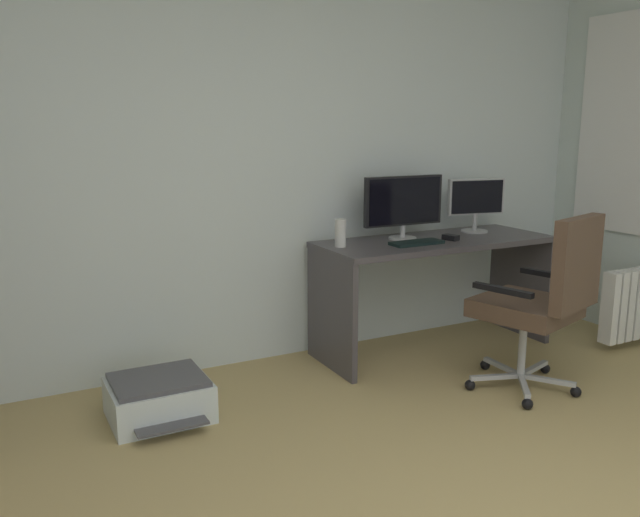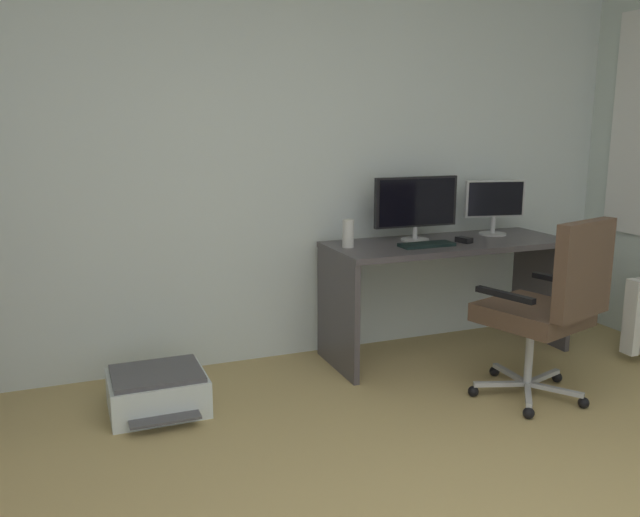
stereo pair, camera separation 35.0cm
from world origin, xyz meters
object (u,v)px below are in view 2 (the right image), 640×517
at_px(computer_mouse, 464,240).
at_px(desktop_speaker, 348,233).
at_px(desk, 447,271).
at_px(monitor_secondary, 494,202).
at_px(monitor_main, 416,204).
at_px(office_chair, 549,303).
at_px(keyboard, 427,245).
at_px(printer, 158,391).

xyz_separation_m(computer_mouse, desktop_speaker, (-0.74, 0.12, 0.07)).
height_order(desk, monitor_secondary, monitor_secondary).
xyz_separation_m(monitor_secondary, computer_mouse, (-0.34, -0.17, -0.20)).
height_order(monitor_main, office_chair, monitor_main).
distance_m(monitor_main, desktop_speaker, 0.51).
distance_m(desk, office_chair, 0.86).
relative_size(monitor_secondary, office_chair, 0.41).
xyz_separation_m(monitor_main, keyboard, (-0.03, -0.20, -0.22)).
bearing_deg(printer, monitor_secondary, 7.56).
relative_size(office_chair, printer, 2.02).
bearing_deg(computer_mouse, desktop_speaker, 154.79).
relative_size(desk, desktop_speaker, 9.19).
xyz_separation_m(keyboard, office_chair, (0.30, -0.76, -0.20)).
bearing_deg(keyboard, computer_mouse, 4.13).
distance_m(desk, monitor_main, 0.48).
bearing_deg(office_chair, monitor_main, 105.70).
distance_m(monitor_secondary, office_chair, 1.09).
bearing_deg(desk, office_chair, -84.50).
height_order(monitor_main, computer_mouse, monitor_main).
height_order(monitor_main, printer, monitor_main).
distance_m(desk, desktop_speaker, 0.73).
bearing_deg(computer_mouse, monitor_main, 130.13).
xyz_separation_m(computer_mouse, office_chair, (0.02, -0.78, -0.21)).
relative_size(monitor_main, office_chair, 0.56).
relative_size(desktop_speaker, printer, 0.34).
height_order(keyboard, desktop_speaker, desktop_speaker).
bearing_deg(desktop_speaker, desk, -4.31).
bearing_deg(desk, monitor_secondary, 13.54).
distance_m(monitor_main, monitor_secondary, 0.60).
xyz_separation_m(monitor_secondary, office_chair, (-0.33, -0.95, -0.41)).
bearing_deg(office_chair, monitor_secondary, 71.09).
distance_m(monitor_main, printer, 1.92).
relative_size(keyboard, computer_mouse, 3.40).
xyz_separation_m(desktop_speaker, office_chair, (0.76, -0.91, -0.28)).
distance_m(monitor_secondary, desktop_speaker, 1.09).
distance_m(keyboard, office_chair, 0.84).
bearing_deg(monitor_secondary, monitor_main, -179.98).
distance_m(keyboard, computer_mouse, 0.28).
bearing_deg(printer, monitor_main, 10.17).
relative_size(keyboard, desktop_speaker, 2.00).
xyz_separation_m(desk, office_chair, (0.08, -0.86, -0.00)).
bearing_deg(monitor_secondary, office_chair, -108.91).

